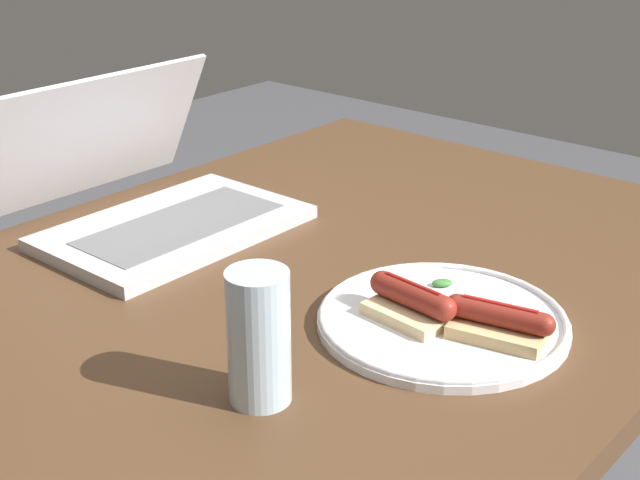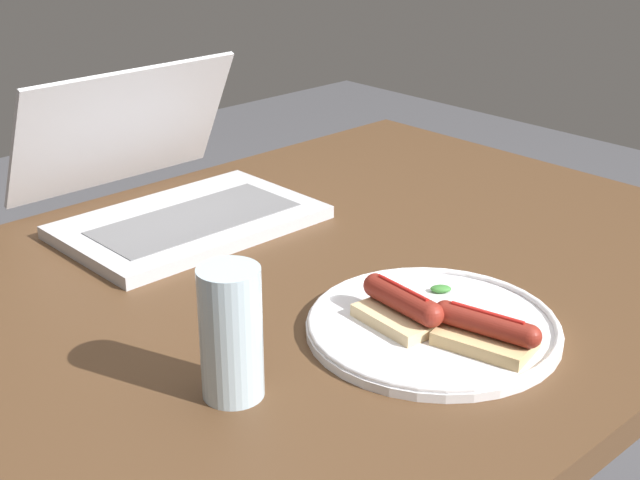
# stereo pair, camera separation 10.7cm
# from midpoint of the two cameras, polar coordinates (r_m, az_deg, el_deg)

# --- Properties ---
(desk) EXTENTS (1.08, 0.86, 0.75)m
(desk) POSITION_cam_midpoint_polar(r_m,az_deg,el_deg) (1.20, 4.41, -5.20)
(desk) COLOR #4C331E
(desk) RESTS_ON ground_plane
(laptop) EXTENTS (0.35, 0.32, 0.21)m
(laptop) POSITION_cam_midpoint_polar(r_m,az_deg,el_deg) (1.29, -7.25, 2.91)
(laptop) COLOR #B7B7BC
(laptop) RESTS_ON desk
(plate) EXTENTS (0.28, 0.28, 0.02)m
(plate) POSITION_cam_midpoint_polar(r_m,az_deg,el_deg) (1.00, 10.32, -5.51)
(plate) COLOR silver
(plate) RESTS_ON desk
(sausage_toast_left) EXTENTS (0.08, 0.12, 0.04)m
(sausage_toast_left) POSITION_cam_midpoint_polar(r_m,az_deg,el_deg) (0.96, 13.74, -5.81)
(sausage_toast_left) COLOR tan
(sausage_toast_left) RESTS_ON plate
(sausage_toast_middle) EXTENTS (0.08, 0.12, 0.04)m
(sausage_toast_middle) POSITION_cam_midpoint_polar(r_m,az_deg,el_deg) (0.99, 8.38, -4.34)
(sausage_toast_middle) COLOR #D6B784
(sausage_toast_middle) RESTS_ON plate
(salad_pile) EXTENTS (0.08, 0.06, 0.01)m
(salad_pile) POSITION_cam_midpoint_polar(r_m,az_deg,el_deg) (1.06, 8.46, -3.39)
(salad_pile) COLOR #387A33
(salad_pile) RESTS_ON plate
(drinking_glass) EXTENTS (0.06, 0.06, 0.14)m
(drinking_glass) POSITION_cam_midpoint_polar(r_m,az_deg,el_deg) (0.85, -2.12, -6.08)
(drinking_glass) COLOR silver
(drinking_glass) RESTS_ON desk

